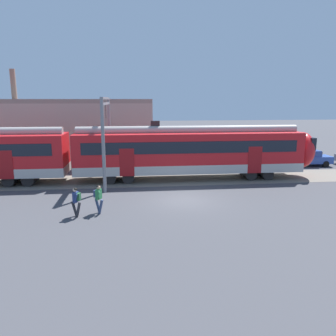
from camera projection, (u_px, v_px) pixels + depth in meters
ground_plane at (184, 200)px, 21.12m from camera, size 160.00×160.00×0.00m
track_bed at (50, 182)px, 25.62m from camera, size 80.00×4.40×0.01m
pedestrian_navy at (76, 200)px, 17.92m from camera, size 0.62×0.60×1.67m
pedestrian_green at (98, 197)px, 18.46m from camera, size 0.58×0.65×1.67m
parked_car_blue at (309, 158)px, 31.89m from camera, size 4.07×1.90×1.54m
catenary_gantry at (106, 127)px, 25.20m from camera, size 0.24×6.64×6.53m
background_building at (69, 132)px, 32.71m from camera, size 16.44×5.00×9.20m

